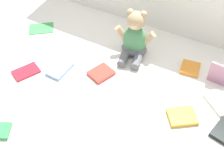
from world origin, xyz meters
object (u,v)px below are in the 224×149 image
book_case_8 (190,68)px  book_case_9 (220,102)px  teddy_bear (135,39)px  book_case_0 (182,117)px  book_case_3 (60,69)px  book_case_1 (26,72)px  book_case_5 (41,28)px  book_case_6 (101,73)px  book_case_7 (218,74)px

book_case_8 → book_case_9: (0.18, -0.14, -0.00)m
teddy_bear → book_case_8: teddy_bear is taller
book_case_0 → book_case_3: book_case_0 is taller
book_case_0 → book_case_1: book_case_0 is taller
book_case_3 → book_case_8: 0.63m
book_case_8 → book_case_0: bearing=-86.0°
book_case_5 → book_case_6: 0.50m
book_case_1 → book_case_3: book_case_3 is taller
book_case_0 → book_case_3: bearing=55.3°
book_case_0 → book_case_5: size_ratio=0.85×
teddy_bear → book_case_5: 0.56m
book_case_7 → book_case_5: bearing=-171.9°
teddy_bear → book_case_9: (0.48, -0.11, -0.09)m
book_case_7 → book_case_9: (0.05, -0.11, -0.05)m
book_case_1 → book_case_3: bearing=60.1°
book_case_1 → book_case_5: 0.35m
book_case_6 → book_case_8: size_ratio=1.14×
book_case_0 → book_case_3: (-0.61, -0.02, -0.00)m
book_case_7 → book_case_8: 0.14m
teddy_bear → book_case_3: bearing=-144.1°
book_case_1 → book_case_8: (0.68, 0.40, 0.00)m
teddy_bear → book_case_3: 0.39m
teddy_bear → book_case_6: teddy_bear is taller
book_case_5 → book_case_9: bearing=49.4°
teddy_bear → book_case_7: (0.42, -0.00, -0.04)m
teddy_bear → book_case_7: size_ratio=2.23×
book_case_0 → book_case_1: size_ratio=0.95×
book_case_5 → book_case_9: size_ratio=1.00×
book_case_9 → book_case_1: bearing=-33.1°
book_case_3 → book_case_1: bearing=-144.9°
book_case_1 → book_case_8: 0.79m
book_case_8 → book_case_5: bearing=177.4°
teddy_bear → book_case_9: bearing=-26.1°
book_case_6 → book_case_9: book_case_6 is taller
book_case_0 → book_case_8: (-0.07, 0.30, -0.00)m
teddy_bear → book_case_7: teddy_bear is taller
book_case_7 → book_case_9: book_case_7 is taller
book_case_5 → book_case_7: 0.98m
teddy_bear → book_case_9: teddy_bear is taller
book_case_1 → book_case_7: bearing=50.6°
teddy_bear → book_case_1: 0.55m
book_case_0 → book_case_7: (0.07, 0.27, 0.05)m
book_case_3 → book_case_9: book_case_3 is taller
book_case_5 → teddy_bear: bearing=58.9°
book_case_1 → book_case_9: bearing=42.6°
book_case_1 → book_case_5: book_case_1 is taller
teddy_bear → book_case_5: bearing=174.2°
book_case_8 → book_case_9: book_case_8 is taller
book_case_0 → book_case_9: (0.12, 0.16, -0.00)m
teddy_bear → book_case_0: 0.46m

